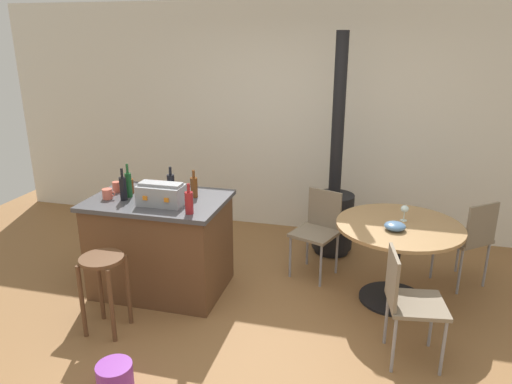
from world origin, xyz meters
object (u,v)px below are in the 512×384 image
Objects in this scene: cup_1 at (108,194)px; dining_table at (398,243)px; wooden_stool at (103,277)px; kitchen_island at (161,244)px; wine_glass at (405,209)px; plastic_bucket at (115,379)px; bottle_3 at (194,187)px; folding_chair_near at (318,227)px; serving_bowl at (395,226)px; folding_chair_left at (469,236)px; cup_0 at (155,187)px; toolbox at (161,194)px; bottle_5 at (171,184)px; wood_stove at (334,205)px; cup_2 at (117,187)px; bottle_0 at (123,188)px; bottle_4 at (189,202)px; folding_chair_far at (407,298)px; bottle_2 at (129,186)px; bottle_1 at (128,184)px.

dining_table is at bearing 9.94° from cup_1.
kitchen_island is at bearing 79.24° from wooden_stool.
wine_glass is 0.59× the size of plastic_bucket.
bottle_3 is at bearing 18.16° from cup_1.
kitchen_island is at bearing 102.05° from plastic_bucket.
dining_table is 4.47× the size of plastic_bucket.
folding_chair_near is 4.74× the size of serving_bowl.
cup_0 is at bearing -167.95° from folding_chair_left.
cup_0 reaches higher than plastic_bucket.
folding_chair_near reaches higher than plastic_bucket.
dining_table is at bearing 13.02° from toolbox.
bottle_5 is at bearing -157.24° from folding_chair_near.
wood_stove is 1.83m from bottle_5.
dining_table is at bearing 5.51° from cup_2.
cup_0 is at bearing -160.27° from folding_chair_near.
serving_bowl is (2.36, 0.30, -0.24)m from bottle_0.
wooden_stool is 1.02m from cup_0.
cup_1 is (-0.86, 0.16, -0.05)m from bottle_4.
kitchen_island is at bearing -171.32° from dining_table.
kitchen_island is at bearing 166.69° from folding_chair_far.
bottle_5 is 0.53m from cup_2.
folding_chair_far is at bearing 24.70° from plastic_bucket.
bottle_2 is at bearing 102.24° from wooden_stool.
wooden_stool is 5.95× the size of cup_0.
cup_0 is (-0.10, 0.16, 0.51)m from kitchen_island.
plastic_bucket is (-2.49, -2.16, -0.41)m from folding_chair_left.
bottle_0 is 0.33m from cup_0.
bottle_3 reaches higher than bottle_2.
cup_0 is (-0.17, 0.02, -0.05)m from bottle_5.
kitchen_island is at bearing -158.97° from bottle_3.
serving_bowl reaches higher than dining_table.
toolbox is 0.39m from bottle_1.
bottle_3 reaches higher than wooden_stool.
bottle_1 is 0.22m from cup_2.
bottle_0 reaches higher than folding_chair_left.
serving_bowl is (-0.08, -0.24, -0.07)m from wine_glass.
kitchen_island is 4.19× the size of bottle_0.
folding_chair_left is 6.09× the size of wine_glass.
kitchen_island reaches higher than serving_bowl.
plastic_bucket is at bearing -75.61° from cup_0.
cup_1 is (-0.29, 0.62, 0.47)m from wooden_stool.
bottle_3 is 2.32× the size of cup_2.
wood_stove is 1.09m from wine_glass.
bottle_0 is (-2.40, -0.44, 0.45)m from dining_table.
kitchen_island is 1.86× the size of wooden_stool.
bottle_0 is at bearing -75.66° from bottle_2.
cup_1 is at bearing -148.71° from bottle_1.
wooden_stool is 6.05× the size of cup_2.
serving_bowl is at bearing 2.67° from bottle_2.
wood_stove is 1.22m from serving_bowl.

